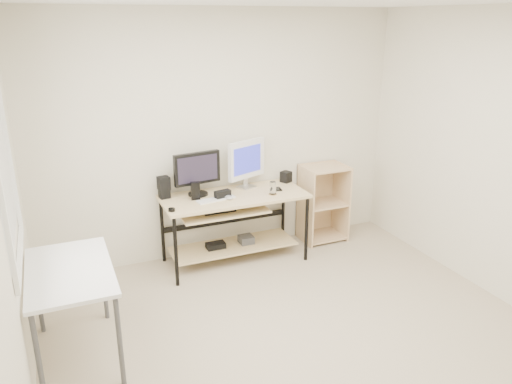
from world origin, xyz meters
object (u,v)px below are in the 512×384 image
object	(u,v)px
desk	(232,214)
shelf_unit	(322,202)
side_table	(70,279)
white_imac	(247,161)
black_monitor	(197,171)
audio_controller	(195,191)

from	to	relation	value
desk	shelf_unit	world-z (taller)	shelf_unit
side_table	white_imac	world-z (taller)	white_imac
desk	shelf_unit	bearing A→B (deg)	7.77
desk	white_imac	distance (m)	0.59
desk	shelf_unit	size ratio (longest dim) A/B	1.67
desk	side_table	world-z (taller)	same
shelf_unit	black_monitor	size ratio (longest dim) A/B	1.82
audio_controller	desk	bearing A→B (deg)	7.23
black_monitor	audio_controller	distance (m)	0.22
side_table	shelf_unit	distance (m)	3.09
desk	white_imac	xyz separation A→B (m)	(0.24, 0.17, 0.51)
white_imac	audio_controller	distance (m)	0.67
white_imac	audio_controller	xyz separation A→B (m)	(-0.62, -0.15, -0.21)
side_table	white_imac	distance (m)	2.29
side_table	black_monitor	size ratio (longest dim) A/B	2.02
desk	audio_controller	world-z (taller)	audio_controller
white_imac	audio_controller	size ratio (longest dim) A/B	2.86
desk	shelf_unit	distance (m)	1.19
audio_controller	white_imac	bearing A→B (deg)	24.56
side_table	audio_controller	distance (m)	1.68
black_monitor	white_imac	world-z (taller)	white_imac
white_imac	side_table	bearing A→B (deg)	-168.64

